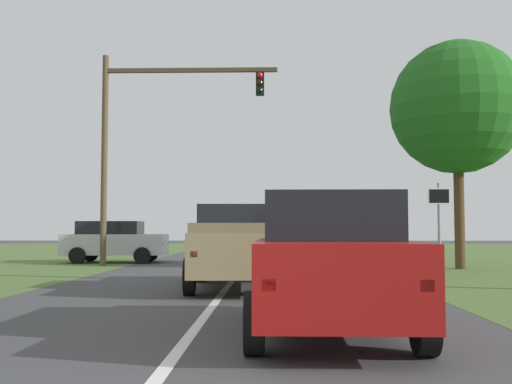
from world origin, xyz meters
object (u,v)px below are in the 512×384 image
object	(u,v)px
keep_moving_sign	(439,219)
oak_tree_right	(457,108)
traffic_light	(147,128)
red_suv_near	(328,260)
crossing_suv_far	(114,241)
pickup_truck_lead	(236,246)

from	to	relation	value
keep_moving_sign	oak_tree_right	world-z (taller)	oak_tree_right
traffic_light	keep_moving_sign	bearing A→B (deg)	-37.03
red_suv_near	keep_moving_sign	xyz separation A→B (m)	(3.70, 7.93, 0.70)
crossing_suv_far	traffic_light	bearing A→B (deg)	-51.27
traffic_light	keep_moving_sign	distance (m)	12.19
red_suv_near	crossing_suv_far	bearing A→B (deg)	113.29
traffic_light	pickup_truck_lead	bearing A→B (deg)	-65.46
red_suv_near	crossing_suv_far	size ratio (longest dim) A/B	1.05
traffic_light	keep_moving_sign	size ratio (longest dim) A/B	3.11
red_suv_near	pickup_truck_lead	world-z (taller)	pickup_truck_lead
red_suv_near	keep_moving_sign	bearing A→B (deg)	64.98
traffic_light	keep_moving_sign	world-z (taller)	traffic_light
red_suv_near	pickup_truck_lead	bearing A→B (deg)	104.51
red_suv_near	traffic_light	xyz separation A→B (m)	(-5.59, 14.93, 4.35)
red_suv_near	keep_moving_sign	size ratio (longest dim) A/B	1.70
keep_moving_sign	oak_tree_right	size ratio (longest dim) A/B	0.32
red_suv_near	traffic_light	world-z (taller)	traffic_light
traffic_light	crossing_suv_far	distance (m)	5.29
keep_moving_sign	oak_tree_right	xyz separation A→B (m)	(2.23, 5.52, 4.09)
pickup_truck_lead	keep_moving_sign	bearing A→B (deg)	17.78
oak_tree_right	red_suv_near	bearing A→B (deg)	-113.81
traffic_light	crossing_suv_far	bearing A→B (deg)	128.73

